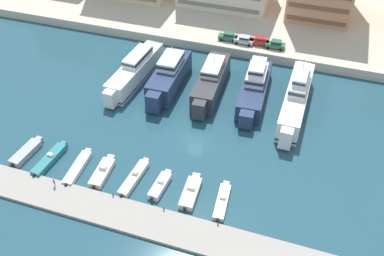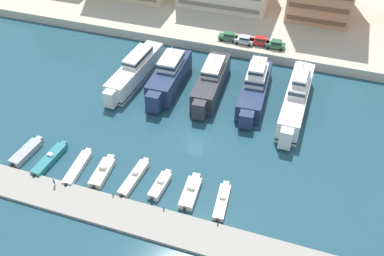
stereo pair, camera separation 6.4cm
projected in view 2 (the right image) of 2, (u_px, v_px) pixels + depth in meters
name	position (u px, v px, depth m)	size (l,w,h in m)	color
ground_plane	(195.00, 139.00, 71.85)	(400.00, 400.00, 0.00)	#234C5B
pier_dock	(154.00, 224.00, 58.72)	(120.00, 5.29, 0.50)	#9E998E
yacht_white_far_left	(135.00, 70.00, 83.56)	(5.00, 20.45, 7.03)	white
yacht_navy_left	(169.00, 76.00, 81.47)	(4.89, 17.51, 7.77)	navy
yacht_charcoal_mid_left	(211.00, 81.00, 80.72)	(4.86, 18.76, 7.11)	#333338
yacht_navy_center_left	(255.00, 87.00, 79.17)	(5.33, 19.18, 8.38)	navy
yacht_white_center	(296.00, 98.00, 75.98)	(3.99, 22.14, 9.21)	white
motorboat_grey_far_left	(27.00, 152.00, 68.86)	(2.46, 7.04, 1.07)	#9EA3A8
motorboat_teal_left	(50.00, 159.00, 67.62)	(2.22, 8.17, 1.41)	teal
motorboat_white_mid_left	(78.00, 167.00, 66.43)	(2.02, 8.12, 0.88)	white
motorboat_cream_center_left	(103.00, 172.00, 65.62)	(2.31, 6.91, 1.56)	beige
motorboat_cream_center	(134.00, 178.00, 64.75)	(2.08, 8.22, 1.45)	beige
motorboat_white_center_right	(160.00, 185.00, 63.53)	(1.97, 6.08, 1.48)	white
motorboat_cream_mid_right	(191.00, 192.00, 62.56)	(2.40, 6.98, 1.50)	beige
motorboat_cream_right	(222.00, 201.00, 61.49)	(2.12, 7.39, 1.12)	beige
car_green_far_left	(229.00, 36.00, 92.06)	(4.19, 2.10, 1.80)	#2D6642
car_silver_left	(244.00, 40.00, 90.94)	(4.11, 1.94, 1.80)	#B7BCC1
car_red_mid_left	(260.00, 41.00, 90.63)	(4.21, 2.16, 1.80)	red
car_green_center_left	(276.00, 44.00, 89.53)	(4.14, 2.01, 1.80)	#2D6642
pedestrian_near_edge	(54.00, 182.00, 62.88)	(0.46, 0.45, 1.57)	#7A6B56
bollard_west	(113.00, 195.00, 61.79)	(0.20, 0.20, 0.61)	#2D2D33
bollard_west_mid	(164.00, 209.00, 59.91)	(0.20, 0.20, 0.61)	#2D2D33
bollard_east_mid	(218.00, 223.00, 58.04)	(0.20, 0.20, 0.61)	#2D2D33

